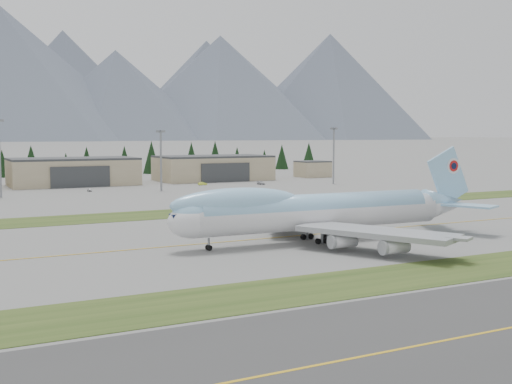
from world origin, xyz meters
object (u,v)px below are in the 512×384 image
service_vehicle_c (261,185)px  service_vehicle_a (90,191)px  boeing_747_freighter (318,211)px  hangar_right (213,168)px  service_vehicle_b (203,185)px  hangar_center (73,172)px

service_vehicle_c → service_vehicle_a: bearing=179.4°
boeing_747_freighter → hangar_right: size_ratio=1.38×
service_vehicle_b → service_vehicle_c: size_ratio=0.78×
hangar_right → service_vehicle_a: (-60.87, -31.42, -5.39)m
boeing_747_freighter → service_vehicle_c: 137.25m
service_vehicle_a → service_vehicle_b: size_ratio=0.83×
boeing_747_freighter → service_vehicle_b: bearing=78.3°
hangar_center → hangar_right: same height
hangar_right → service_vehicle_a: hangar_right is taller
service_vehicle_a → service_vehicle_b: 46.73m
service_vehicle_a → service_vehicle_b: (46.07, 7.82, 0.00)m
hangar_center → service_vehicle_a: 31.89m
boeing_747_freighter → service_vehicle_c: size_ratio=14.05×
hangar_center → service_vehicle_b: bearing=-27.6°
hangar_center → service_vehicle_b: hangar_center is taller
boeing_747_freighter → service_vehicle_b: 137.44m
hangar_center → service_vehicle_c: hangar_center is taller
hangar_center → hangar_right: 60.00m
service_vehicle_b → hangar_center: bearing=57.9°
hangar_right → service_vehicle_c: hangar_right is taller
boeing_747_freighter → service_vehicle_a: (-14.11, 125.73, -5.78)m
boeing_747_freighter → hangar_right: (46.76, 157.15, -0.39)m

